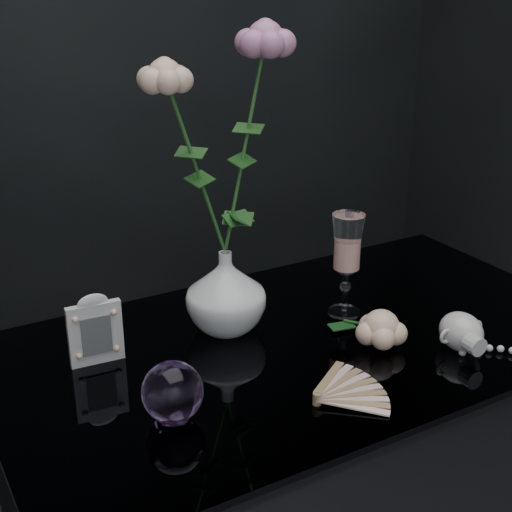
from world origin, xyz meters
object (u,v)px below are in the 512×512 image
picture_frame (95,329)px  pearl_jar (461,330)px  wine_glass (346,265)px  loose_rose (381,328)px  paperweight (173,392)px  vase (226,292)px

picture_frame → pearl_jar: 0.60m
wine_glass → loose_rose: bearing=-98.3°
wine_glass → paperweight: 0.43m
loose_rose → pearl_jar: (0.11, -0.07, 0.00)m
vase → picture_frame: 0.23m
vase → pearl_jar: vase is taller
vase → loose_rose: bearing=-42.3°
vase → pearl_jar: 0.40m
vase → paperweight: (-0.19, -0.20, -0.03)m
wine_glass → loose_rose: size_ratio=1.01×
loose_rose → paperweight: bearing=159.5°
pearl_jar → paperweight: bearing=175.7°
pearl_jar → loose_rose: bearing=148.3°
loose_rose → wine_glass: bearing=58.2°
paperweight → pearl_jar: size_ratio=0.38×
wine_glass → loose_rose: 0.14m
picture_frame → pearl_jar: bearing=-20.9°
vase → wine_glass: bearing=-13.8°
paperweight → loose_rose: (0.39, 0.02, -0.01)m
vase → picture_frame: vase is taller
wine_glass → pearl_jar: size_ratio=0.82×
wine_glass → loose_rose: wine_glass is taller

